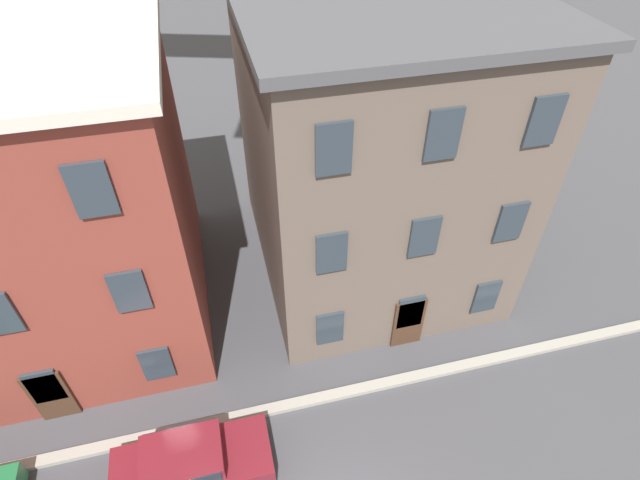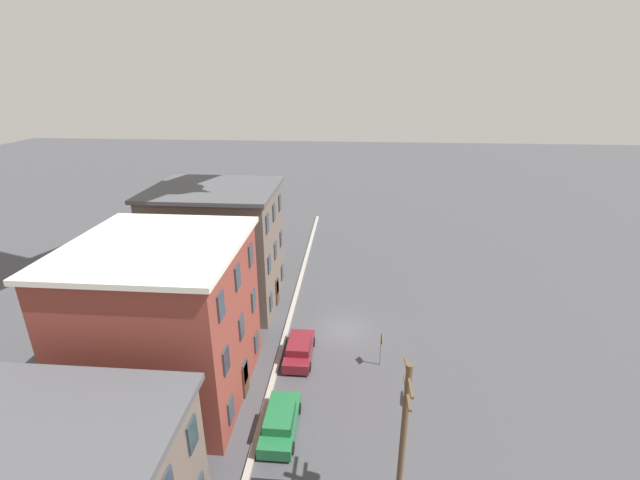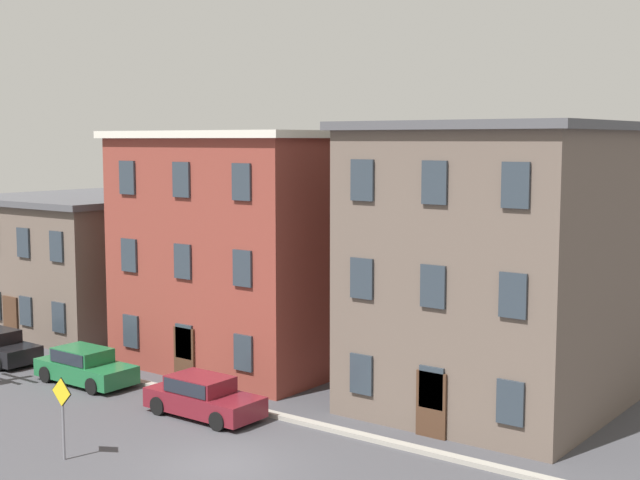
% 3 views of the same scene
% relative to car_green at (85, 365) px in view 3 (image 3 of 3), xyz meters
% --- Properties ---
extents(ground_plane, '(200.00, 200.00, 0.00)m').
position_rel_car_green_xyz_m(ground_plane, '(10.64, -3.28, -0.75)').
color(ground_plane, '#424247').
extents(kerb_strip, '(56.00, 0.36, 0.16)m').
position_rel_car_green_xyz_m(kerb_strip, '(10.64, 1.22, -0.67)').
color(kerb_strip, '#9E998E').
rests_on(kerb_strip, ground_plane).
extents(apartment_corner, '(10.55, 10.19, 6.86)m').
position_rel_car_green_xyz_m(apartment_corner, '(-8.96, 7.55, 2.69)').
color(apartment_corner, '#66564C').
rests_on(apartment_corner, ground_plane).
extents(apartment_midblock, '(10.10, 9.59, 10.10)m').
position_rel_car_green_xyz_m(apartment_midblock, '(2.94, 7.26, 4.32)').
color(apartment_midblock, brown).
rests_on(apartment_midblock, ground_plane).
extents(apartment_far, '(8.85, 10.13, 10.36)m').
position_rel_car_green_xyz_m(apartment_far, '(14.39, 7.53, 4.45)').
color(apartment_far, '#66564C').
rests_on(apartment_far, ground_plane).
extents(car_green, '(4.40, 1.92, 1.43)m').
position_rel_car_green_xyz_m(car_green, '(0.00, 0.00, 0.00)').
color(car_green, '#1E6638').
rests_on(car_green, ground_plane).
extents(car_maroon, '(4.40, 1.92, 1.43)m').
position_rel_car_green_xyz_m(car_maroon, '(6.80, -0.22, 0.00)').
color(car_maroon, maroon).
rests_on(car_maroon, ground_plane).
extents(caution_sign, '(0.93, 0.08, 2.59)m').
position_rel_car_green_xyz_m(caution_sign, '(6.46, -5.90, 0.98)').
color(caution_sign, slate).
rests_on(caution_sign, ground_plane).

